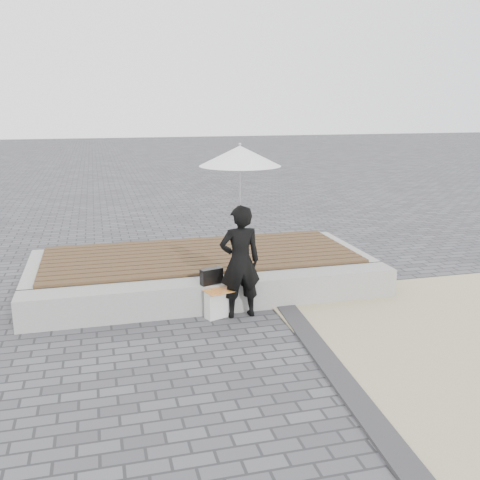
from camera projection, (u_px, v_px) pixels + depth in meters
name	position (u px, v px, depth m)	size (l,w,h in m)	color
ground	(251.00, 362.00, 5.78)	(80.00, 80.00, 0.00)	#4E4E53
edging_band	(336.00, 373.00, 5.49)	(0.25, 5.20, 0.04)	#333336
seating_ledge	(218.00, 294.00, 7.23)	(5.00, 0.45, 0.40)	#9D9D99
timber_platform	(201.00, 268.00, 8.36)	(5.00, 2.00, 0.40)	#AEADA8
timber_decking	(200.00, 255.00, 8.30)	(4.60, 2.00, 0.04)	brown
woman	(240.00, 262.00, 6.86)	(0.52, 0.34, 1.44)	black
parasol	(240.00, 156.00, 6.54)	(0.99, 0.99, 1.26)	silver
handbag	(211.00, 276.00, 6.99)	(0.29, 0.10, 0.20)	black
canvas_tote	(219.00, 304.00, 6.95)	(0.34, 0.14, 0.36)	silver
magazine	(219.00, 291.00, 6.86)	(0.34, 0.25, 0.01)	#E04D43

